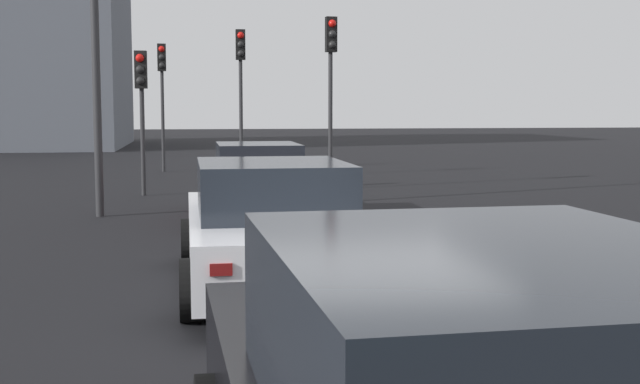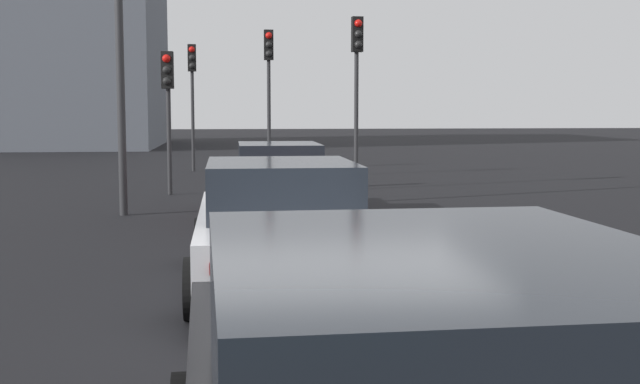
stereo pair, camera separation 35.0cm
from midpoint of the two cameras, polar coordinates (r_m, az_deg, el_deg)
name	(u,v)px [view 1 (the left image)]	position (r m, az deg, el deg)	size (l,w,h in m)	color
ground_plane	(333,371)	(7.03, -0.51, -12.50)	(160.00, 160.00, 0.20)	black
car_maroon_lead	(257,181)	(15.98, -5.06, 0.79)	(4.83, 1.99, 1.45)	#510F16
car_white_second	(271,226)	(9.60, -4.53, -2.43)	(4.82, 2.14, 1.51)	silver
traffic_light_near_left	(141,91)	(20.23, -12.94, 6.90)	(0.32, 0.30, 3.51)	#2D2D30
traffic_light_near_right	(331,67)	(21.33, 0.31, 8.80)	(0.32, 0.30, 4.49)	#2D2D30
traffic_light_far_left	(241,72)	(24.86, -6.00, 8.35)	(0.32, 0.28, 4.49)	#2D2D30
traffic_light_far_right	(162,80)	(27.87, -11.39, 7.70)	(0.32, 0.29, 4.28)	#2D2D30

